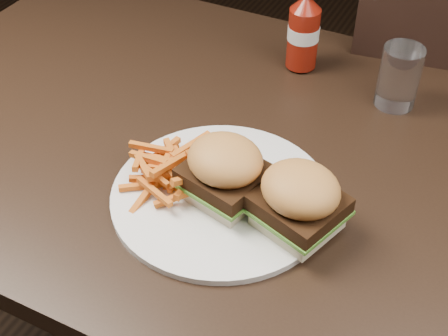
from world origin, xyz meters
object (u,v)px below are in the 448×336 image
at_px(chair_far, 435,139).
at_px(tumbler, 399,77).
at_px(dining_table, 218,145).
at_px(ketchup_bottle, 303,38).
at_px(plate, 221,196).

relative_size(chair_far, tumbler, 4.13).
xyz_separation_m(dining_table, chair_far, (0.29, 0.58, -0.30)).
xyz_separation_m(dining_table, ketchup_bottle, (0.04, 0.25, 0.08)).
bearing_deg(chair_far, dining_table, 55.17).
relative_size(ketchup_bottle, tumbler, 1.05).
bearing_deg(tumbler, ketchup_bottle, 168.15).
height_order(plate, tumbler, tumbler).
distance_m(chair_far, tumbler, 0.53).
relative_size(dining_table, ketchup_bottle, 10.72).
height_order(ketchup_bottle, tumbler, ketchup_bottle).
distance_m(dining_table, chair_far, 0.71).
bearing_deg(ketchup_bottle, tumbler, -11.85).
distance_m(dining_table, tumbler, 0.32).
bearing_deg(chair_far, ketchup_bottle, 44.89).
height_order(dining_table, ketchup_bottle, ketchup_bottle).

